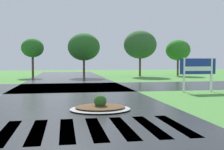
{
  "coord_description": "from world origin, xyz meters",
  "views": [
    {
      "loc": [
        -0.51,
        -3.77,
        2.17
      ],
      "look_at": [
        2.47,
        13.41,
        1.26
      ],
      "focal_mm": 44.06,
      "sensor_mm": 36.0,
      "label": 1
    }
  ],
  "objects": [
    {
      "name": "asphalt_roadway",
      "position": [
        0.0,
        10.0,
        0.0
      ],
      "size": [
        9.01,
        80.0,
        0.01
      ],
      "primitive_type": "cube",
      "color": "#232628",
      "rests_on": "ground"
    },
    {
      "name": "median_island",
      "position": [
        1.02,
        8.06,
        0.13
      ],
      "size": [
        2.67,
        2.28,
        0.68
      ],
      "color": "#9E9B93",
      "rests_on": "ground"
    },
    {
      "name": "background_treeline",
      "position": [
        1.29,
        32.45,
        3.94
      ],
      "size": [
        37.7,
        6.49,
        6.29
      ],
      "color": "#4C3823",
      "rests_on": "ground"
    },
    {
      "name": "estate_billboard",
      "position": [
        8.54,
        13.81,
        1.64
      ],
      "size": [
        2.61,
        0.14,
        2.37
      ],
      "rotation": [
        0.0,
        0.0,
        3.15
      ],
      "color": "white",
      "rests_on": "ground"
    },
    {
      "name": "crosswalk_stripes",
      "position": [
        -0.0,
        4.85,
        0.0
      ],
      "size": [
        6.75,
        3.19,
        0.01
      ],
      "color": "white",
      "rests_on": "ground"
    },
    {
      "name": "asphalt_cross_road",
      "position": [
        0.0,
        18.84,
        0.0
      ],
      "size": [
        90.0,
        8.11,
        0.01
      ],
      "primitive_type": "cube",
      "color": "#232628",
      "rests_on": "ground"
    }
  ]
}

